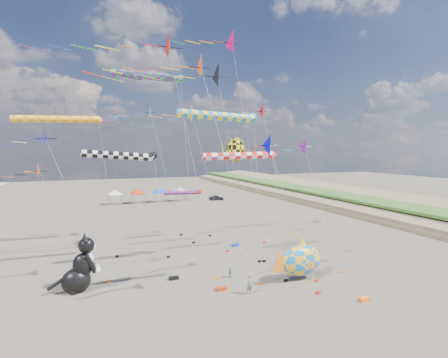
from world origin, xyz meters
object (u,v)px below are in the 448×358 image
Objects in this scene: fish_inflatable at (300,261)px; child_blue at (230,273)px; parked_car at (216,198)px; person_adult at (250,284)px; cat_inflatable at (79,263)px; child_green at (277,265)px.

child_blue is at bearing 153.38° from fish_inflatable.
fish_inflatable is at bearing 179.09° from parked_car.
parked_car is at bearing 61.62° from person_adult.
parked_car reaches higher than child_blue.
child_green is at bearing -9.91° from cat_inflatable.
child_green is at bearing 28.56° from person_adult.
person_adult is 0.48× the size of parked_car.
fish_inflatable is 52.57m from parked_car.
cat_inflatable is 14.74m from person_adult.
fish_inflatable is at bearing -87.49° from child_green.
cat_inflatable reaches higher than fish_inflatable.
person_adult is (13.36, -6.01, -1.62)m from cat_inflatable.
fish_inflatable is 1.64× the size of parked_car.
child_green is 5.15m from child_blue.
cat_inflatable is at bearing 113.44° from child_blue.
child_blue is 51.26m from parked_car.
child_blue is (-5.89, 2.95, -1.36)m from fish_inflatable.
child_green is 1.21× the size of child_blue.
person_adult is at bearing -168.46° from fish_inflatable.
parked_car is at bearing 78.24° from fish_inflatable.
fish_inflatable is at bearing -85.16° from child_blue.
person_adult is at bearing -151.71° from child_green.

